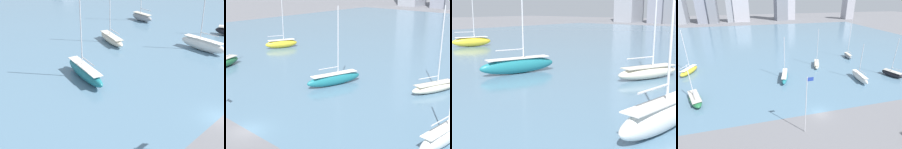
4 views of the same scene
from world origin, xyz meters
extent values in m
plane|color=slate|center=(0.00, 0.00, 0.00)|extent=(500.00, 500.00, 0.00)
ellipsoid|color=beige|center=(10.56, 27.52, 0.78)|extent=(5.01, 8.96, 1.55)
cube|color=beige|center=(10.56, 27.52, 1.51)|extent=(4.11, 7.35, 0.10)
cube|color=#2D2D33|center=(10.56, 27.52, 0.35)|extent=(0.73, 1.55, 0.70)
cylinder|color=silver|center=(10.80, 28.14, 7.66)|extent=(0.18, 0.18, 12.21)
cylinder|color=silver|center=(10.08, 26.28, 2.66)|extent=(1.58, 3.76, 0.14)
ellipsoid|color=#1E757F|center=(-3.75, 19.27, 1.03)|extent=(4.60, 10.45, 2.06)
cube|color=silver|center=(-3.75, 19.27, 2.01)|extent=(3.77, 8.57, 0.10)
cube|color=#2D2D33|center=(-3.75, 19.27, 0.47)|extent=(0.67, 1.84, 0.93)
cylinder|color=silver|center=(-3.54, 20.02, 7.72)|extent=(0.18, 0.18, 11.31)
cylinder|color=silver|center=(-4.06, 18.20, 3.16)|extent=(1.18, 3.67, 0.14)
ellipsoid|color=gray|center=(27.41, 33.42, 0.92)|extent=(2.57, 6.50, 1.82)
cube|color=beige|center=(27.41, 33.42, 1.78)|extent=(2.11, 5.33, 0.10)
cube|color=#2D2D33|center=(27.41, 33.42, 0.41)|extent=(0.32, 1.15, 0.82)
cylinder|color=silver|center=(27.24, 32.18, 2.93)|extent=(0.62, 3.43, 0.14)
ellipsoid|color=white|center=(18.91, 12.70, 1.09)|extent=(2.62, 9.35, 2.17)
cube|color=silver|center=(18.91, 12.70, 2.12)|extent=(2.15, 7.67, 0.10)
cube|color=#2D2D33|center=(18.91, 12.70, 0.49)|extent=(0.32, 1.67, 0.97)
cylinder|color=silver|center=(18.97, 13.39, 6.79)|extent=(0.18, 0.18, 9.25)
cylinder|color=silver|center=(18.80, 11.61, 3.27)|extent=(0.50, 3.57, 0.14)
camera|label=1|loc=(-31.05, -11.99, 19.79)|focal=50.00mm
camera|label=2|loc=(30.93, -17.80, 17.73)|focal=50.00mm
camera|label=3|loc=(27.35, -6.89, 8.35)|focal=50.00mm
camera|label=4|loc=(-14.71, -29.93, 24.16)|focal=28.00mm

